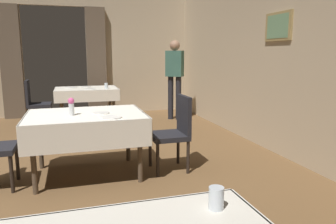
% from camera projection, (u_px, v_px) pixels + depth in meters
% --- Properties ---
extents(ground, '(10.08, 10.08, 0.00)m').
position_uv_depth(ground, '(48.00, 179.00, 3.74)').
color(ground, brown).
extents(wall_right, '(0.16, 8.40, 3.00)m').
position_uv_depth(wall_right, '(291.00, 49.00, 4.37)').
color(wall_right, tan).
rests_on(wall_right, ground).
extents(wall_back, '(6.40, 0.27, 3.00)m').
position_uv_depth(wall_back, '(55.00, 50.00, 7.41)').
color(wall_back, tan).
rests_on(wall_back, ground).
extents(dining_table_mid, '(1.35, 1.03, 0.75)m').
position_uv_depth(dining_table_mid, '(86.00, 122.00, 3.77)').
color(dining_table_mid, '#4C3D2D').
rests_on(dining_table_mid, ground).
extents(dining_table_far, '(1.23, 0.91, 0.75)m').
position_uv_depth(dining_table_far, '(87.00, 93.00, 6.56)').
color(dining_table_far, '#4C3D2D').
rests_on(dining_table_far, ground).
extents(chair_mid_right, '(0.44, 0.44, 0.93)m').
position_uv_depth(chair_mid_right, '(175.00, 129.00, 3.99)').
color(chair_mid_right, black).
rests_on(chair_mid_right, ground).
extents(chair_far_left, '(0.44, 0.44, 0.93)m').
position_uv_depth(chair_far_left, '(35.00, 101.00, 6.35)').
color(chair_far_left, black).
rests_on(chair_far_left, ground).
extents(glass_near_a, '(0.07, 0.07, 0.10)m').
position_uv_depth(glass_near_a, '(216.00, 198.00, 1.44)').
color(glass_near_a, silver).
rests_on(glass_near_a, dining_table_near).
extents(flower_vase_mid, '(0.07, 0.07, 0.20)m').
position_uv_depth(flower_vase_mid, '(71.00, 106.00, 3.62)').
color(flower_vase_mid, silver).
rests_on(flower_vase_mid, dining_table_mid).
extents(plate_mid_b, '(0.23, 0.23, 0.01)m').
position_uv_depth(plate_mid_b, '(112.00, 117.00, 3.51)').
color(plate_mid_b, white).
rests_on(plate_mid_b, dining_table_mid).
extents(plate_mid_c, '(0.19, 0.19, 0.01)m').
position_uv_depth(plate_mid_c, '(101.00, 113.00, 3.76)').
color(plate_mid_c, white).
rests_on(plate_mid_c, dining_table_mid).
extents(plate_far_a, '(0.23, 0.23, 0.01)m').
position_uv_depth(plate_far_a, '(90.00, 89.00, 6.32)').
color(plate_far_a, white).
rests_on(plate_far_a, dining_table_far).
extents(plate_far_b, '(0.22, 0.22, 0.01)m').
position_uv_depth(plate_far_b, '(86.00, 87.00, 6.71)').
color(plate_far_b, white).
rests_on(plate_far_b, dining_table_far).
extents(glass_far_c, '(0.07, 0.07, 0.11)m').
position_uv_depth(glass_far_c, '(106.00, 86.00, 6.42)').
color(glass_far_c, silver).
rests_on(glass_far_c, dining_table_far).
extents(plate_far_d, '(0.22, 0.22, 0.01)m').
position_uv_depth(plate_far_d, '(71.00, 88.00, 6.56)').
color(plate_far_d, white).
rests_on(plate_far_d, dining_table_far).
extents(person_diner_standing_aside, '(0.42, 0.39, 1.72)m').
position_uv_depth(person_diner_standing_aside, '(175.00, 73.00, 7.00)').
color(person_diner_standing_aside, black).
rests_on(person_diner_standing_aside, ground).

